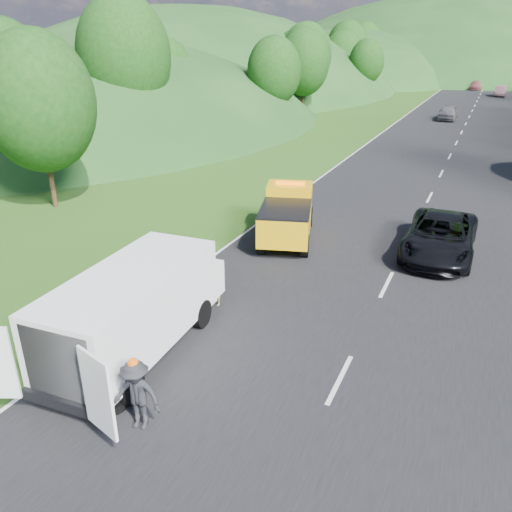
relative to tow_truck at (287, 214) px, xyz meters
The scene contains 16 objects.
ground 7.15m from the tow_truck, 74.13° to the right, with size 320.00×320.00×0.00m, color #38661E.
road_surface 33.60m from the tow_truck, 81.56° to the left, with size 14.00×200.00×0.02m, color black.
tree_line_left 55.90m from the tow_truck, 107.79° to the left, with size 14.00×140.00×14.00m, color #275418, non-canonical shape.
hills_backdrop 128.20m from the tow_truck, 86.23° to the left, with size 201.00×288.60×44.00m, color #2D5B23, non-canonical shape.
tow_truck is the anchor object (origin of this frame).
white_van 9.84m from the tow_truck, 93.19° to the right, with size 3.84×7.16×2.49m.
woman 6.26m from the tow_truck, 110.57° to the right, with size 0.56×0.41×1.55m, color silver.
child 6.74m from the tow_truck, 89.07° to the right, with size 0.52×0.40×1.07m, color #CEBC6D.
worker 12.45m from the tow_truck, 83.94° to the right, with size 1.11×0.64×1.73m, color black.
suitcase 6.77m from the tow_truck, 119.49° to the right, with size 0.40×0.22×0.64m, color brown.
spare_tire 12.13m from the tow_truck, 88.29° to the right, with size 0.62×0.62×0.20m, color black.
passing_suv 6.42m from the tow_truck, ahead, with size 2.64×5.73×1.59m, color black.
dist_car_a 41.55m from the tow_truck, 86.11° to the left, with size 1.87×4.65×1.58m, color #4A4B4F.
dist_car_b 73.04m from the tow_truck, 83.85° to the left, with size 1.70×4.87×1.61m, color brown.
dist_car_c 83.92m from the tow_truck, 87.47° to the left, with size 2.05×5.03×1.46m, color #91484D.
dist_car_d 106.62m from the tow_truck, 87.45° to the left, with size 1.87×4.65×1.58m, color #7A4A72.
Camera 1 is at (5.45, -12.45, 7.99)m, focal length 35.00 mm.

